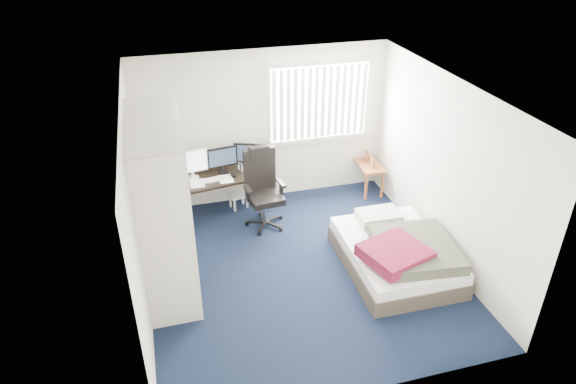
% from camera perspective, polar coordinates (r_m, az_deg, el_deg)
% --- Properties ---
extents(ground, '(4.20, 4.20, 0.00)m').
position_cam_1_polar(ground, '(7.09, 1.41, -8.57)').
color(ground, black).
rests_on(ground, ground).
extents(room_shell, '(4.20, 4.20, 4.20)m').
position_cam_1_polar(room_shell, '(6.27, 1.57, 2.34)').
color(room_shell, silver).
rests_on(room_shell, ground).
extents(window_assembly, '(1.72, 0.09, 1.32)m').
position_cam_1_polar(window_assembly, '(8.27, 3.50, 9.92)').
color(window_assembly, white).
rests_on(window_assembly, ground).
extents(closet, '(0.64, 1.84, 2.22)m').
position_cam_1_polar(closet, '(6.36, -13.74, 0.24)').
color(closet, beige).
rests_on(closet, ground).
extents(desk, '(1.45, 0.84, 1.14)m').
position_cam_1_polar(desk, '(8.02, -7.32, 2.19)').
color(desk, black).
rests_on(desk, ground).
extents(office_chair, '(0.64, 0.64, 1.24)m').
position_cam_1_polar(office_chair, '(7.81, -2.76, -0.44)').
color(office_chair, black).
rests_on(office_chair, ground).
extents(footstool, '(0.36, 0.31, 0.25)m').
position_cam_1_polar(footstool, '(8.37, -5.52, -0.57)').
color(footstool, white).
rests_on(footstool, ground).
extents(nightstand, '(0.40, 0.75, 0.69)m').
position_cam_1_polar(nightstand, '(8.86, 8.89, 2.85)').
color(nightstand, brown).
rests_on(nightstand, ground).
extents(bed, '(1.38, 1.78, 0.59)m').
position_cam_1_polar(bed, '(7.09, 12.09, -6.68)').
color(bed, '#40372E').
rests_on(bed, ground).
extents(pine_box, '(0.36, 0.27, 0.27)m').
position_cam_1_polar(pine_box, '(6.60, -12.00, -11.27)').
color(pine_box, tan).
rests_on(pine_box, ground).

